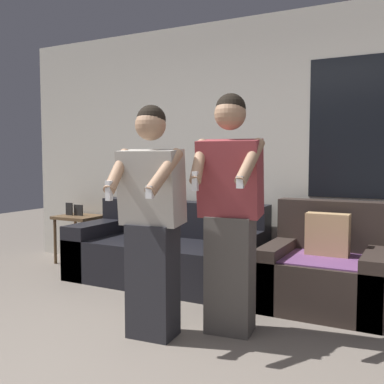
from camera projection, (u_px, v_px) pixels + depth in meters
The scene contains 6 objects.
wall_back at pixel (257, 150), 4.61m from camera, with size 5.94×0.07×2.70m.
couch at pixel (167, 254), 4.63m from camera, with size 1.96×0.91×0.80m.
armchair at pixel (326, 271), 3.84m from camera, with size 0.99×0.87×0.89m.
side_table at pixel (78, 223), 5.43m from camera, with size 0.51×0.43×0.73m.
person_left at pixel (152, 222), 3.14m from camera, with size 0.50×0.49×1.64m.
person_right at pixel (230, 213), 3.22m from camera, with size 0.50×0.51×1.73m.
Camera 1 is at (1.57, -1.76, 1.27)m, focal length 42.00 mm.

